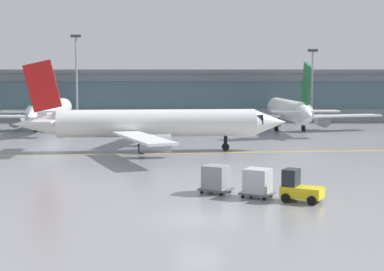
% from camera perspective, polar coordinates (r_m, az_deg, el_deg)
% --- Properties ---
extents(ground_plane, '(400.00, 400.00, 0.00)m').
position_cam_1_polar(ground_plane, '(33.15, 0.77, -8.19)').
color(ground_plane, gray).
extents(taxiway_centreline_stripe, '(109.39, 12.30, 0.01)m').
position_cam_1_polar(taxiway_centreline_stripe, '(61.39, -3.55, -1.78)').
color(taxiway_centreline_stripe, yellow).
rests_on(taxiway_centreline_stripe, ground_plane).
extents(terminal_concourse, '(193.08, 11.00, 9.60)m').
position_cam_1_polar(terminal_concourse, '(111.39, 0.48, 4.09)').
color(terminal_concourse, '#8C939E').
rests_on(terminal_concourse, ground_plane).
extents(gate_airplane_1, '(27.94, 30.09, 9.97)m').
position_cam_1_polar(gate_airplane_1, '(91.74, -13.82, 2.39)').
color(gate_airplane_1, white).
rests_on(gate_airplane_1, ground_plane).
extents(gate_airplane_2, '(28.55, 30.67, 10.17)m').
position_cam_1_polar(gate_airplane_2, '(90.21, 9.52, 2.46)').
color(gate_airplane_2, white).
rests_on(gate_airplane_2, ground_plane).
extents(taxiing_regional_jet, '(30.11, 27.84, 9.97)m').
position_cam_1_polar(taxiing_regional_jet, '(63.05, -3.80, 1.14)').
color(taxiing_regional_jet, white).
rests_on(taxiing_regional_jet, ground_plane).
extents(baggage_tug, '(2.95, 2.51, 2.10)m').
position_cam_1_polar(baggage_tug, '(37.95, 10.53, -5.13)').
color(baggage_tug, yellow).
rests_on(baggage_tug, ground_plane).
extents(cargo_dolly_lead, '(2.60, 2.40, 1.94)m').
position_cam_1_polar(cargo_dolly_lead, '(38.86, 6.50, -4.58)').
color(cargo_dolly_lead, '#595B60').
rests_on(cargo_dolly_lead, ground_plane).
extents(cargo_dolly_trailing, '(2.60, 2.40, 1.94)m').
position_cam_1_polar(cargo_dolly_trailing, '(40.09, 2.39, -4.23)').
color(cargo_dolly_trailing, '#595B60').
rests_on(cargo_dolly_trailing, ground_plane).
extents(apron_light_mast_1, '(1.80, 0.36, 15.66)m').
position_cam_1_polar(apron_light_mast_1, '(104.33, -11.36, 5.86)').
color(apron_light_mast_1, gray).
rests_on(apron_light_mast_1, ground_plane).
extents(apron_light_mast_2, '(1.80, 0.36, 13.26)m').
position_cam_1_polar(apron_light_mast_2, '(106.53, 11.82, 5.19)').
color(apron_light_mast_2, gray).
rests_on(apron_light_mast_2, ground_plane).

